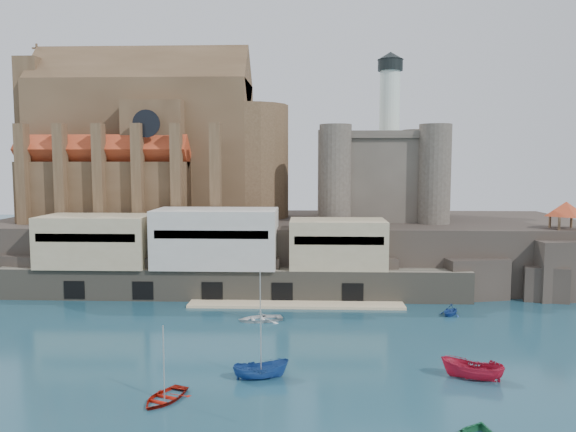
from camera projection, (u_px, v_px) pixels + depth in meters
The scene contains 12 objects.
ground at pixel (273, 348), 60.38m from camera, with size 300.00×300.00×0.00m, color #173B4B.
promontory at pixel (287, 247), 99.07m from camera, with size 100.00×36.00×10.00m.
quay at pixel (215, 256), 83.14m from camera, with size 70.00×12.00×13.05m.
church at pixel (154, 150), 100.82m from camera, with size 47.00×25.93×30.51m.
castle_keep at pixel (379, 171), 98.86m from camera, with size 21.20×21.20×29.30m.
rock_outcrop at pixel (564, 269), 84.07m from camera, with size 14.50×10.50×8.70m.
pavilion at pixel (566, 211), 83.40m from camera, with size 6.40×6.40×5.40m.
boat_0 at pixel (165, 400), 47.19m from camera, with size 3.59×1.04×5.03m, color #9A1207.
boat_2 at pixel (261, 378), 51.89m from camera, with size 1.96×2.01×5.20m, color navy.
boat_5 at pixel (472, 379), 51.73m from camera, with size 2.12×2.18×5.64m, color #B01A35.
boat_6 at pixel (260, 321), 70.78m from camera, with size 4.00×1.16×5.60m, color silver.
boat_7 at pixel (450, 315), 73.36m from camera, with size 3.00×1.83×3.47m, color #1F469B.
Camera 1 is at (3.87, -58.63, 19.93)m, focal length 35.00 mm.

